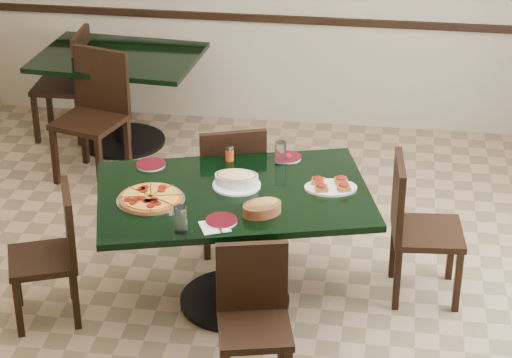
# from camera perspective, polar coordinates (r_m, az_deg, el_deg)

# --- Properties ---
(floor) EXTENTS (5.50, 5.50, 0.00)m
(floor) POSITION_cam_1_polar(r_m,az_deg,el_deg) (6.07, -1.53, -7.03)
(floor) COLOR #8D7151
(floor) RESTS_ON ground
(room_shell) EXTENTS (5.50, 5.50, 5.50)m
(room_shell) POSITION_cam_1_polar(r_m,az_deg,el_deg) (7.04, 9.10, 8.21)
(room_shell) COLOR white
(room_shell) RESTS_ON floor
(main_table) EXTENTS (1.76, 1.37, 0.75)m
(main_table) POSITION_cam_1_polar(r_m,az_deg,el_deg) (5.77, -1.27, -2.36)
(main_table) COLOR black
(main_table) RESTS_ON floor
(back_table) EXTENTS (1.30, 0.99, 0.75)m
(back_table) POSITION_cam_1_polar(r_m,az_deg,el_deg) (7.93, -7.79, 5.51)
(back_table) COLOR black
(back_table) RESTS_ON floor
(chair_far) EXTENTS (0.53, 0.53, 0.89)m
(chair_far) POSITION_cam_1_polar(r_m,az_deg,el_deg) (6.36, -1.44, -0.15)
(chair_far) COLOR black
(chair_far) RESTS_ON floor
(chair_near) EXTENTS (0.45, 0.45, 0.80)m
(chair_near) POSITION_cam_1_polar(r_m,az_deg,el_deg) (5.20, -0.14, -7.61)
(chair_near) COLOR black
(chair_near) RESTS_ON floor
(chair_right) EXTENTS (0.45, 0.45, 0.89)m
(chair_right) POSITION_cam_1_polar(r_m,az_deg,el_deg) (5.97, 9.04, -2.44)
(chair_right) COLOR black
(chair_right) RESTS_ON floor
(chair_left) EXTENTS (0.50, 0.50, 0.82)m
(chair_left) POSITION_cam_1_polar(r_m,az_deg,el_deg) (5.83, -11.45, -3.92)
(chair_left) COLOR black
(chair_left) RESTS_ON floor
(back_chair_near) EXTENTS (0.56, 0.56, 0.96)m
(back_chair_near) POSITION_cam_1_polar(r_m,az_deg,el_deg) (7.45, -9.17, 4.06)
(back_chair_near) COLOR black
(back_chair_near) RESTS_ON floor
(back_chair_left) EXTENTS (0.43, 0.43, 0.89)m
(back_chair_left) POSITION_cam_1_polar(r_m,az_deg,el_deg) (8.14, -10.54, 5.68)
(back_chair_left) COLOR black
(back_chair_left) RESTS_ON floor
(pepperoni_pizza) EXTENTS (0.39, 0.39, 0.04)m
(pepperoni_pizza) POSITION_cam_1_polar(r_m,az_deg,el_deg) (5.61, -6.03, -1.11)
(pepperoni_pizza) COLOR #B2B2B9
(pepperoni_pizza) RESTS_ON main_table
(lasagna_casserole) EXTENTS (0.28, 0.28, 0.09)m
(lasagna_casserole) POSITION_cam_1_polar(r_m,az_deg,el_deg) (5.73, -1.12, 0.01)
(lasagna_casserole) COLOR white
(lasagna_casserole) RESTS_ON main_table
(bread_basket) EXTENTS (0.27, 0.26, 0.09)m
(bread_basket) POSITION_cam_1_polar(r_m,az_deg,el_deg) (5.44, 0.34, -1.62)
(bread_basket) COLOR brown
(bread_basket) RESTS_ON main_table
(bruschetta_platter) EXTENTS (0.33, 0.25, 0.05)m
(bruschetta_platter) POSITION_cam_1_polar(r_m,az_deg,el_deg) (5.73, 4.30, -0.36)
(bruschetta_platter) COLOR white
(bruschetta_platter) RESTS_ON main_table
(side_plate_near) EXTENTS (0.17, 0.17, 0.02)m
(side_plate_near) POSITION_cam_1_polar(r_m,az_deg,el_deg) (5.38, -1.99, -2.39)
(side_plate_near) COLOR white
(side_plate_near) RESTS_ON main_table
(side_plate_far_r) EXTENTS (0.17, 0.17, 0.03)m
(side_plate_far_r) POSITION_cam_1_polar(r_m,az_deg,el_deg) (6.08, 1.83, 1.26)
(side_plate_far_r) COLOR white
(side_plate_far_r) RESTS_ON main_table
(side_plate_far_l) EXTENTS (0.18, 0.18, 0.02)m
(side_plate_far_l) POSITION_cam_1_polar(r_m,az_deg,el_deg) (6.02, -6.03, 0.83)
(side_plate_far_l) COLOR white
(side_plate_far_l) RESTS_ON main_table
(napkin_setting) EXTENTS (0.20, 0.20, 0.01)m
(napkin_setting) POSITION_cam_1_polar(r_m,az_deg,el_deg) (5.34, -2.35, -2.73)
(napkin_setting) COLOR silver
(napkin_setting) RESTS_ON main_table
(water_glass_a) EXTENTS (0.07, 0.07, 0.14)m
(water_glass_a) POSITION_cam_1_polar(r_m,az_deg,el_deg) (5.98, 1.41, 1.49)
(water_glass_a) COLOR silver
(water_glass_a) RESTS_ON main_table
(water_glass_b) EXTENTS (0.07, 0.07, 0.15)m
(water_glass_b) POSITION_cam_1_polar(r_m,az_deg,el_deg) (5.26, -4.33, -2.33)
(water_glass_b) COLOR silver
(water_glass_b) RESTS_ON main_table
(pepper_shaker) EXTENTS (0.05, 0.05, 0.09)m
(pepper_shaker) POSITION_cam_1_polar(r_m,az_deg,el_deg) (6.04, -1.52, 1.46)
(pepper_shaker) COLOR #CF4616
(pepper_shaker) RESTS_ON main_table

